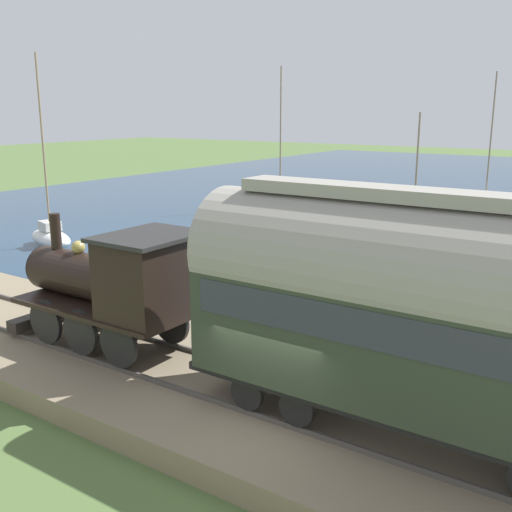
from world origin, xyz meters
TOP-DOWN VIEW (x-y plane):
  - ground_plane at (0.00, 0.00)m, footprint 200.00×200.00m
  - rail_embankment at (0.80, 0.00)m, footprint 5.69×56.00m
  - steam_locomotive at (0.80, 5.26)m, footprint 2.46×5.57m
  - passenger_coach at (0.80, -2.72)m, footprint 2.54×9.50m
  - sailboat_yellow at (32.16, 3.63)m, footprint 2.09×4.13m
  - sailboat_blue at (20.72, 4.51)m, footprint 3.81×5.29m
  - sailboat_green at (24.99, 15.37)m, footprint 2.53×4.46m
  - sailboat_white at (9.11, 19.04)m, footprint 2.22×3.71m
  - rowboat_off_pier at (8.64, -1.94)m, footprint 1.55×2.64m
  - rowboat_mid_harbor at (10.83, 9.56)m, footprint 2.34×2.64m

SIDE VIEW (x-z plane):
  - ground_plane at x=0.00m, z-range 0.00..0.00m
  - rowboat_mid_harbor at x=10.83m, z-range 0.01..0.50m
  - rail_embankment at x=0.80m, z-range -0.06..0.62m
  - rowboat_off_pier at x=8.64m, z-range 0.01..0.57m
  - sailboat_blue at x=20.72m, z-range -2.84..3.77m
  - sailboat_yellow at x=32.16m, z-range -3.99..5.11m
  - sailboat_white at x=9.11m, z-range -4.08..5.25m
  - sailboat_green at x=24.99m, z-range -4.05..5.42m
  - steam_locomotive at x=0.80m, z-range 0.82..4.14m
  - passenger_coach at x=0.80m, z-range 0.89..5.62m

